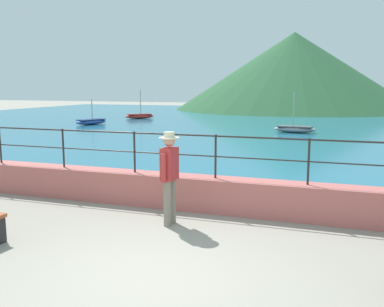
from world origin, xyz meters
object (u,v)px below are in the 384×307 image
object	(u,v)px
boat_2	(140,116)
boat_4	(91,122)
boat_3	(295,129)
person_walking	(170,173)

from	to	relation	value
boat_2	boat_4	bearing A→B (deg)	-96.80
boat_3	boat_4	xyz separation A→B (m)	(-13.33, 0.65, -0.00)
boat_2	boat_3	distance (m)	14.22
person_walking	boat_3	distance (m)	16.58
person_walking	boat_2	xyz separation A→B (m)	(-11.88, 23.08, -0.71)
person_walking	boat_3	bearing A→B (deg)	87.41
person_walking	boat_2	bearing A→B (deg)	117.23
person_walking	boat_4	distance (m)	21.31
boat_3	boat_4	bearing A→B (deg)	177.22
person_walking	boat_4	bearing A→B (deg)	126.19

